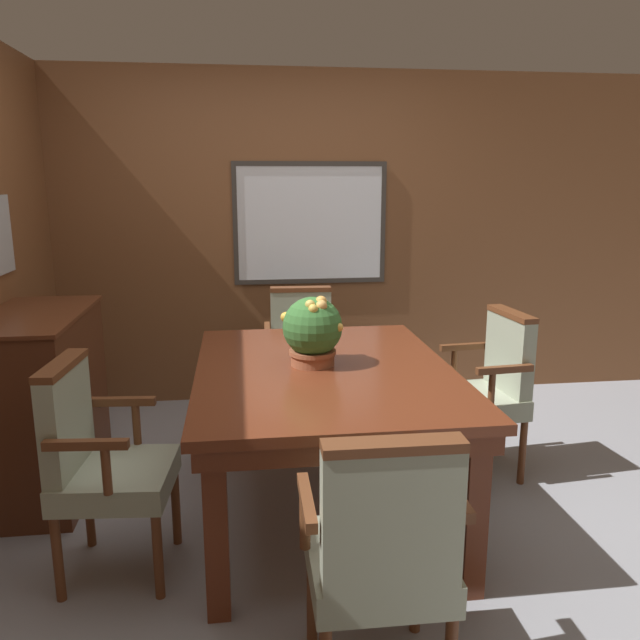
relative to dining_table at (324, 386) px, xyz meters
The scene contains 9 objects.
ground_plane 0.70m from the dining_table, 146.79° to the right, with size 14.00×14.00×0.00m, color #93969E.
wall_back 1.91m from the dining_table, 93.84° to the left, with size 7.20×0.08×2.45m.
dining_table is the anchor object (origin of this frame).
chair_head_near 1.17m from the dining_table, 88.70° to the right, with size 0.51×0.47×0.95m.
chair_right_far 1.06m from the dining_table, 19.48° to the left, with size 0.50×0.53×0.95m.
chair_left_near 1.08m from the dining_table, 160.59° to the right, with size 0.50×0.53×0.95m.
chair_head_far 1.21m from the dining_table, 89.37° to the left, with size 0.52×0.48×0.95m.
potted_plant 0.28m from the dining_table, 139.98° to the left, with size 0.30×0.29×0.35m.
sideboard_cabinet 1.55m from the dining_table, 162.67° to the left, with size 0.52×1.00×0.99m.
Camera 1 is at (-0.27, -2.79, 1.67)m, focal length 35.00 mm.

